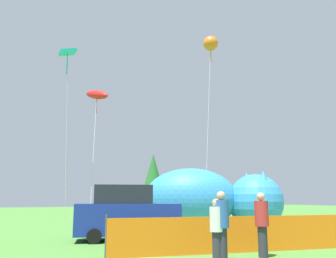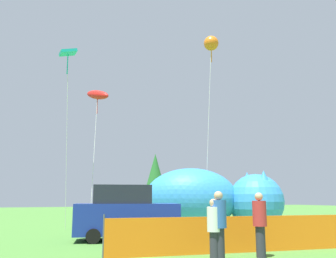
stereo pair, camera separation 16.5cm
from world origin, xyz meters
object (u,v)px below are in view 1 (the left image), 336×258
object	(u,v)px
folding_chair	(267,225)
spectator_in_black_shirt	(217,227)
kite_teal_diamond	(68,56)
spectator_in_green_shirt	(222,223)
kite_orange_flower	(211,44)
parked_car	(126,214)
kite_red_lizard	(97,95)
inflatable_cat	(209,201)
spectator_in_red_shirt	(262,222)

from	to	relation	value
folding_chair	spectator_in_black_shirt	size ratio (longest dim) A/B	0.53
folding_chair	kite_teal_diamond	world-z (taller)	kite_teal_diamond
spectator_in_green_shirt	kite_orange_flower	bearing A→B (deg)	59.94
kite_orange_flower	kite_teal_diamond	xyz separation A→B (m)	(-8.90, 1.01, -1.88)
parked_car	kite_orange_flower	xyz separation A→B (m)	(7.03, 4.68, 10.52)
spectator_in_black_shirt	kite_orange_flower	size ratio (longest dim) A/B	0.14
folding_chair	kite_teal_diamond	size ratio (longest dim) A/B	0.09
kite_red_lizard	kite_orange_flower	xyz separation A→B (m)	(6.41, -4.22, 3.09)
kite_orange_flower	spectator_in_black_shirt	bearing A→B (deg)	-120.72
spectator_in_green_shirt	spectator_in_black_shirt	world-z (taller)	spectator_in_green_shirt
kite_teal_diamond	folding_chair	bearing A→B (deg)	-40.59
parked_car	kite_red_lizard	size ratio (longest dim) A/B	0.50
inflatable_cat	kite_red_lizard	world-z (taller)	kite_red_lizard
parked_car	kite_red_lizard	distance (m)	11.61
inflatable_cat	kite_orange_flower	size ratio (longest dim) A/B	0.65
folding_chair	kite_red_lizard	bearing A→B (deg)	157.36
inflatable_cat	kite_teal_diamond	size ratio (longest dim) A/B	0.77
spectator_in_green_shirt	kite_teal_diamond	xyz separation A→B (m)	(-2.70, 11.73, 8.68)
spectator_in_green_shirt	kite_teal_diamond	bearing A→B (deg)	102.96
spectator_in_red_shirt	kite_teal_diamond	size ratio (longest dim) A/B	0.19
parked_car	spectator_in_black_shirt	xyz separation A→B (m)	(0.68, -6.01, -0.15)
inflatable_cat	spectator_in_black_shirt	size ratio (longest dim) A/B	4.61
kite_orange_flower	parked_car	bearing A→B (deg)	-146.36
parked_car	kite_teal_diamond	world-z (taller)	kite_teal_diamond
spectator_in_red_shirt	kite_red_lizard	xyz separation A→B (m)	(-1.74, 14.72, 7.48)
inflatable_cat	kite_teal_diamond	bearing A→B (deg)	-169.89
spectator_in_red_shirt	spectator_in_black_shirt	xyz separation A→B (m)	(-1.69, -0.18, -0.10)
spectator_in_red_shirt	kite_teal_diamond	world-z (taller)	kite_teal_diamond
parked_car	inflatable_cat	bearing A→B (deg)	43.84
kite_red_lizard	kite_orange_flower	world-z (taller)	kite_orange_flower
inflatable_cat	spectator_in_green_shirt	world-z (taller)	inflatable_cat
kite_red_lizard	spectator_in_red_shirt	bearing A→B (deg)	-83.25
spectator_in_black_shirt	kite_red_lizard	distance (m)	16.72
spectator_in_black_shirt	spectator_in_red_shirt	bearing A→B (deg)	6.02
spectator_in_green_shirt	kite_orange_flower	world-z (taller)	kite_orange_flower
parked_car	kite_teal_diamond	size ratio (longest dim) A/B	0.45
inflatable_cat	kite_teal_diamond	xyz separation A→B (m)	(-7.78, 2.36, 8.16)
spectator_in_red_shirt	kite_orange_flower	bearing A→B (deg)	66.07
spectator_in_black_shirt	spectator_in_green_shirt	bearing A→B (deg)	-11.23
parked_car	kite_red_lizard	xyz separation A→B (m)	(0.62, 8.89, 7.43)
parked_car	spectator_in_green_shirt	size ratio (longest dim) A/B	2.37
parked_car	folding_chair	size ratio (longest dim) A/B	5.03
parked_car	kite_teal_diamond	xyz separation A→B (m)	(-1.87, 5.69, 8.64)
spectator_in_black_shirt	kite_red_lizard	size ratio (longest dim) A/B	0.19
parked_car	kite_orange_flower	bearing A→B (deg)	48.05
folding_chair	spectator_in_red_shirt	world-z (taller)	spectator_in_red_shirt
spectator_in_red_shirt	folding_chair	bearing A→B (deg)	50.22
spectator_in_black_shirt	parked_car	bearing A→B (deg)	96.45
folding_chair	spectator_in_red_shirt	bearing A→B (deg)	-91.28
inflatable_cat	kite_red_lizard	xyz separation A→B (m)	(-5.28, 5.56, 6.95)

